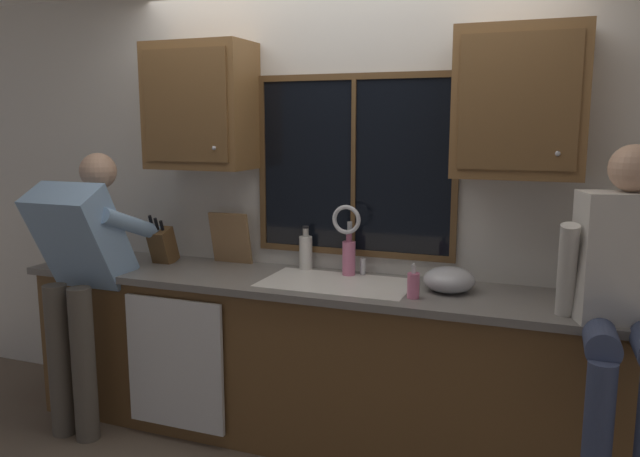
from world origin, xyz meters
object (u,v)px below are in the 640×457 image
soap_dispenser (413,285)px  mixing_bowl (449,280)px  person_sitting_on_counter (626,285)px  cutting_board (230,238)px  bottle_tall_clear (306,252)px  knife_block (163,246)px  bottle_green_glass (349,257)px  person_standing (81,265)px

soap_dispenser → mixing_bowl: bearing=53.7°
person_sitting_on_counter → soap_dispenser: bearing=172.1°
soap_dispenser → cutting_board: bearing=163.4°
soap_dispenser → person_sitting_on_counter: bearing=-7.9°
soap_dispenser → bottle_tall_clear: (-0.72, 0.38, 0.04)m
knife_block → bottle_tall_clear: size_ratio=1.25×
knife_block → cutting_board: size_ratio=1.01×
knife_block → bottle_green_glass: knife_block is taller
cutting_board → mixing_bowl: size_ratio=1.22×
knife_block → mixing_bowl: size_ratio=1.23×
person_standing → bottle_green_glass: (1.42, 0.52, 0.05)m
mixing_bowl → bottle_tall_clear: bearing=167.9°
person_standing → soap_dispenser: (1.86, 0.19, 0.01)m
person_sitting_on_counter → mixing_bowl: bearing=157.6°
person_sitting_on_counter → soap_dispenser: (-0.92, 0.13, -0.12)m
person_standing → mixing_bowl: person_standing is taller
person_sitting_on_counter → bottle_tall_clear: bearing=162.9°
mixing_bowl → bottle_green_glass: (-0.58, 0.14, 0.05)m
person_sitting_on_counter → bottle_tall_clear: person_sitting_on_counter is taller
person_standing → knife_block: bearing=57.8°
person_sitting_on_counter → person_standing: bearing=-178.6°
knife_block → bottle_tall_clear: bearing=10.1°
cutting_board → person_sitting_on_counter: bearing=-12.9°
person_standing → bottle_tall_clear: size_ratio=6.23×
cutting_board → bottle_tall_clear: size_ratio=1.24×
person_standing → person_sitting_on_counter: bearing=1.4°
cutting_board → mixing_bowl: bearing=-7.1°
cutting_board → bottle_tall_clear: (0.49, 0.02, -0.05)m
bottle_green_glass → person_sitting_on_counter: bearing=-18.6°
soap_dispenser → bottle_tall_clear: size_ratio=0.68×
person_standing → soap_dispenser: size_ratio=9.11×
mixing_bowl → soap_dispenser: bearing=-126.3°
bottle_green_glass → bottle_tall_clear: bottle_tall_clear is taller
bottle_tall_clear → soap_dispenser: bearing=-27.6°
knife_block → soap_dispenser: bearing=-7.8°
person_standing → bottle_tall_clear: (1.14, 0.57, 0.05)m
person_sitting_on_counter → bottle_tall_clear: (-1.64, 0.50, -0.08)m
person_sitting_on_counter → bottle_green_glass: size_ratio=4.99×
soap_dispenser → person_standing: bearing=-174.1°
bottle_tall_clear → cutting_board: bearing=-178.0°
cutting_board → mixing_bowl: 1.36m
person_sitting_on_counter → cutting_board: person_sitting_on_counter is taller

